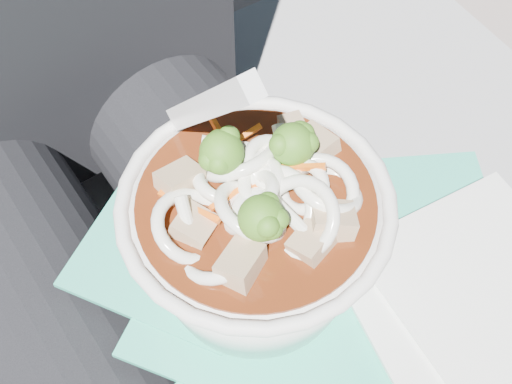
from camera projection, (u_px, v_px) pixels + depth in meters
stone_ledge at (159, 349)px, 0.84m from camera, size 1.02×0.55×0.42m
lap at (217, 361)px, 0.54m from camera, size 0.32×0.48×0.15m
person_body at (151, 252)px, 0.55m from camera, size 0.34×0.94×0.97m
plastic_bag at (300, 335)px, 0.47m from camera, size 0.39×0.33×0.01m
napkins at (477, 302)px, 0.47m from camera, size 0.18×0.17×0.01m
udon_bowl at (256, 231)px, 0.43m from camera, size 0.17×0.17×0.20m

